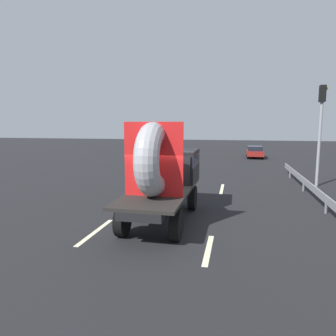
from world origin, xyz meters
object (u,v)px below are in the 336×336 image
object	(u,v)px
distant_sedan	(157,159)
traffic_light	(321,121)
oncoming_car	(255,152)
flatbed_truck	(165,171)

from	to	relation	value
distant_sedan	traffic_light	bearing A→B (deg)	-28.17
distant_sedan	oncoming_car	world-z (taller)	distant_sedan
distant_sedan	flatbed_truck	bearing A→B (deg)	-74.52
flatbed_truck	oncoming_car	distance (m)	22.84
traffic_light	oncoming_car	bearing A→B (deg)	99.88
distant_sedan	traffic_light	distance (m)	12.55
flatbed_truck	distant_sedan	size ratio (longest dim) A/B	1.47
traffic_light	flatbed_truck	bearing A→B (deg)	-132.69
traffic_light	oncoming_car	distance (m)	15.26
flatbed_truck	distant_sedan	distance (m)	13.93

